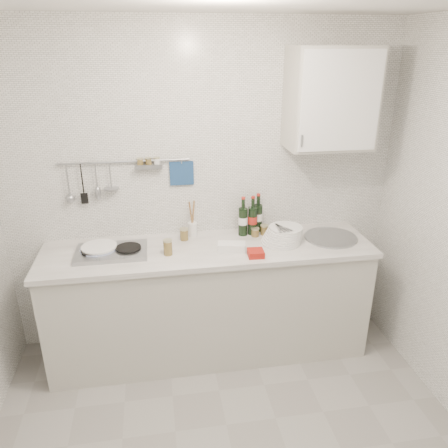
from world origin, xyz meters
name	(u,v)px	position (x,y,z in m)	size (l,w,h in m)	color
back_wall	(203,192)	(0.00, 1.40, 1.25)	(3.00, 0.02, 2.50)	silver
counter	(210,303)	(0.01, 1.10, 0.43)	(2.44, 0.64, 0.96)	#B2AFA4
wall_rail	(122,175)	(-0.60, 1.37, 1.43)	(0.98, 0.09, 0.34)	#93969B
wall_cabinet	(331,99)	(0.90, 1.22, 1.95)	(0.60, 0.38, 0.70)	#B2AFA4
plate_stack_hob	(98,250)	(-0.80, 1.12, 0.95)	(0.28, 0.27, 0.05)	#4D66B0
plate_stack_sink	(283,235)	(0.57, 1.10, 0.97)	(0.32, 0.31, 0.12)	white
wine_bottles	(251,215)	(0.36, 1.30, 1.07)	(0.21, 0.13, 0.31)	black
butter_dish	(232,247)	(0.16, 1.01, 0.95)	(0.20, 0.10, 0.06)	white
strawberry_punnet	(256,253)	(0.31, 0.89, 0.94)	(0.11, 0.11, 0.05)	#B32113
utensil_crock	(193,227)	(-0.10, 1.33, 0.99)	(0.07, 0.07, 0.29)	white
jar_a	(184,234)	(-0.17, 1.26, 0.97)	(0.07, 0.07, 0.09)	brown
jar_b	(255,232)	(0.38, 1.23, 0.96)	(0.06, 0.06, 0.07)	brown
jar_c	(264,230)	(0.46, 1.26, 0.96)	(0.06, 0.06, 0.08)	brown
jar_d	(168,247)	(-0.30, 1.02, 0.98)	(0.07, 0.07, 0.11)	brown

